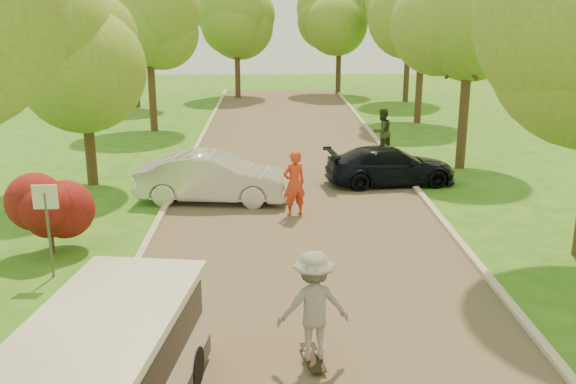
{
  "coord_description": "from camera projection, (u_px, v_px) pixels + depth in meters",
  "views": [
    {
      "loc": [
        -0.84,
        -9.63,
        5.9
      ],
      "look_at": [
        -0.39,
        6.32,
        1.3
      ],
      "focal_mm": 40.0,
      "sensor_mm": 36.0,
      "label": 1
    }
  ],
  "objects": [
    {
      "name": "ground",
      "position": [
        321.0,
        368.0,
        10.91
      ],
      "size": [
        100.0,
        100.0,
        0.0
      ],
      "primitive_type": "plane",
      "color": "#2C6117",
      "rests_on": "ground"
    },
    {
      "name": "road",
      "position": [
        300.0,
        219.0,
        18.59
      ],
      "size": [
        8.0,
        60.0,
        0.01
      ],
      "primitive_type": "cube",
      "color": "#4C4438",
      "rests_on": "ground"
    },
    {
      "name": "curb_left",
      "position": [
        160.0,
        218.0,
        18.47
      ],
      "size": [
        0.18,
        60.0,
        0.12
      ],
      "primitive_type": "cube",
      "color": "#B2AD9E",
      "rests_on": "ground"
    },
    {
      "name": "curb_right",
      "position": [
        438.0,
        216.0,
        18.69
      ],
      "size": [
        0.18,
        60.0,
        0.12
      ],
      "primitive_type": "cube",
      "color": "#B2AD9E",
      "rests_on": "ground"
    },
    {
      "name": "street_sign",
      "position": [
        47.0,
        212.0,
        14.16
      ],
      "size": [
        0.55,
        0.06,
        2.17
      ],
      "color": "#59595E",
      "rests_on": "ground"
    },
    {
      "name": "red_shrub",
      "position": [
        48.0,
        211.0,
        15.72
      ],
      "size": [
        1.7,
        1.7,
        1.95
      ],
      "color": "#382619",
      "rests_on": "ground"
    },
    {
      "name": "tree_l_midb",
      "position": [
        87.0,
        49.0,
        20.98
      ],
      "size": [
        4.3,
        4.2,
        6.62
      ],
      "color": "#382619",
      "rests_on": "ground"
    },
    {
      "name": "tree_l_far",
      "position": [
        152.0,
        17.0,
        30.35
      ],
      "size": [
        4.92,
        4.8,
        7.79
      ],
      "color": "#382619",
      "rests_on": "ground"
    },
    {
      "name": "tree_r_midb",
      "position": [
        475.0,
        37.0,
        23.18
      ],
      "size": [
        4.51,
        4.4,
        7.01
      ],
      "color": "#382619",
      "rests_on": "ground"
    },
    {
      "name": "tree_r_far",
      "position": [
        428.0,
        9.0,
        32.54
      ],
      "size": [
        5.33,
        5.2,
        8.34
      ],
      "color": "#382619",
      "rests_on": "ground"
    },
    {
      "name": "tree_bg_a",
      "position": [
        136.0,
        18.0,
        38.01
      ],
      "size": [
        5.12,
        5.0,
        7.72
      ],
      "color": "#382619",
      "rests_on": "ground"
    },
    {
      "name": "tree_bg_b",
      "position": [
        413.0,
        13.0,
        40.33
      ],
      "size": [
        5.12,
        5.0,
        7.95
      ],
      "color": "#382619",
      "rests_on": "ground"
    },
    {
      "name": "tree_bg_c",
      "position": [
        240.0,
        21.0,
        42.1
      ],
      "size": [
        4.92,
        4.8,
        7.33
      ],
      "color": "#382619",
      "rests_on": "ground"
    },
    {
      "name": "tree_bg_d",
      "position": [
        343.0,
        16.0,
        44.13
      ],
      "size": [
        5.12,
        5.0,
        7.72
      ],
      "color": "#382619",
      "rests_on": "ground"
    },
    {
      "name": "minivan",
      "position": [
        99.0,
        384.0,
        8.7
      ],
      "size": [
        2.6,
        5.2,
        1.86
      ],
      "rotation": [
        0.0,
        0.0,
        -0.13
      ],
      "color": "white",
      "rests_on": "ground"
    },
    {
      "name": "silver_sedan",
      "position": [
        213.0,
        177.0,
        20.08
      ],
      "size": [
        4.86,
        2.12,
        1.55
      ],
      "primitive_type": "imported",
      "rotation": [
        0.0,
        0.0,
        1.47
      ],
      "color": "silver",
      "rests_on": "ground"
    },
    {
      "name": "dark_sedan",
      "position": [
        390.0,
        166.0,
        22.1
      ],
      "size": [
        4.67,
        2.34,
        1.3
      ],
      "primitive_type": "imported",
      "rotation": [
        0.0,
        0.0,
        1.69
      ],
      "color": "black",
      "rests_on": "ground"
    },
    {
      "name": "longboard",
      "position": [
        313.0,
        357.0,
        11.03
      ],
      "size": [
        0.42,
        1.02,
        0.12
      ],
      "rotation": [
        0.0,
        0.0,
        3.29
      ],
      "color": "black",
      "rests_on": "ground"
    },
    {
      "name": "skateboarder",
      "position": [
        314.0,
        306.0,
        10.76
      ],
      "size": [
        1.34,
        0.89,
        1.92
      ],
      "primitive_type": "imported",
      "rotation": [
        0.0,
        0.0,
        3.29
      ],
      "color": "gray",
      "rests_on": "longboard"
    },
    {
      "name": "person_striped",
      "position": [
        294.0,
        184.0,
        18.63
      ],
      "size": [
        0.84,
        0.72,
        1.95
      ],
      "primitive_type": "imported",
      "rotation": [
        0.0,
        0.0,
        3.58
      ],
      "color": "red",
      "rests_on": "ground"
    },
    {
      "name": "person_olive",
      "position": [
        382.0,
        131.0,
        26.58
      ],
      "size": [
        1.18,
        1.12,
        1.92
      ],
      "primitive_type": "imported",
      "rotation": [
        0.0,
        0.0,
        3.72
      ],
      "color": "#2C351F",
      "rests_on": "ground"
    }
  ]
}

